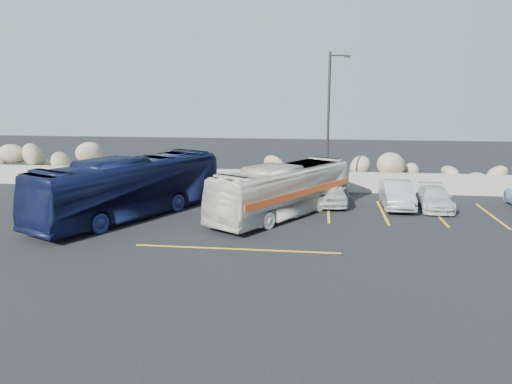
# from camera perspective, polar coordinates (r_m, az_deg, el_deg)

# --- Properties ---
(ground) EXTENTS (90.00, 90.00, 0.00)m
(ground) POSITION_cam_1_polar(r_m,az_deg,el_deg) (19.01, 0.59, -6.85)
(ground) COLOR black
(ground) RESTS_ON ground
(seawall) EXTENTS (60.00, 0.40, 1.20)m
(seawall) POSITION_cam_1_polar(r_m,az_deg,el_deg) (30.47, 3.30, 1.32)
(seawall) COLOR gray
(seawall) RESTS_ON ground
(riprap_pile) EXTENTS (54.00, 2.80, 2.60)m
(riprap_pile) POSITION_cam_1_polar(r_m,az_deg,el_deg) (31.53, 3.48, 2.96)
(riprap_pile) COLOR #92795F
(riprap_pile) RESTS_ON ground
(parking_lines) EXTENTS (18.16, 9.36, 0.01)m
(parking_lines) POSITION_cam_1_polar(r_m,az_deg,el_deg) (24.36, 13.12, -3.01)
(parking_lines) COLOR gold
(parking_lines) RESTS_ON ground
(lamppost) EXTENTS (1.14, 0.18, 8.00)m
(lamppost) POSITION_cam_1_polar(r_m,az_deg,el_deg) (27.46, 8.37, 7.87)
(lamppost) COLOR #2A2825
(lamppost) RESTS_ON ground
(vintage_bus) EXTENTS (6.64, 8.84, 2.54)m
(vintage_bus) POSITION_cam_1_polar(r_m,az_deg,el_deg) (24.12, 3.16, 0.22)
(vintage_bus) COLOR beige
(vintage_bus) RESTS_ON ground
(tour_coach) EXTENTS (6.86, 10.46, 2.91)m
(tour_coach) POSITION_cam_1_polar(r_m,az_deg,el_deg) (24.54, -14.19, 0.53)
(tour_coach) COLOR #101435
(tour_coach) RESTS_ON ground
(car_a) EXTENTS (2.05, 4.39, 1.45)m
(car_a) POSITION_cam_1_polar(r_m,az_deg,el_deg) (27.09, 8.31, 0.20)
(car_a) COLOR beige
(car_a) RESTS_ON ground
(car_b) EXTENTS (1.45, 4.13, 1.36)m
(car_b) POSITION_cam_1_polar(r_m,az_deg,el_deg) (26.96, 15.79, -0.27)
(car_b) COLOR #A7A8AC
(car_b) RESTS_ON ground
(car_c) EXTENTS (1.77, 3.91, 1.11)m
(car_c) POSITION_cam_1_polar(r_m,az_deg,el_deg) (27.24, 19.75, -0.67)
(car_c) COLOR beige
(car_c) RESTS_ON ground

